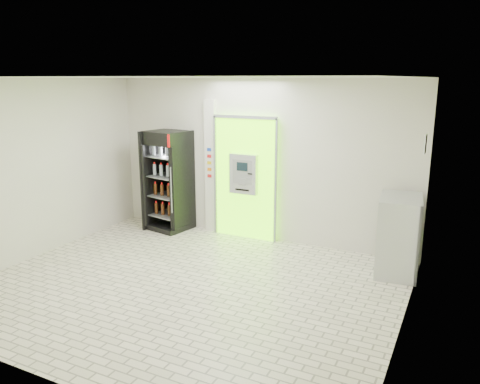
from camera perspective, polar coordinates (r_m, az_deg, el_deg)
The scene contains 7 objects.
ground at distance 7.09m, azimuth -6.47°, elevation -11.31°, with size 6.00×6.00×0.00m, color beige.
room_shell at distance 6.53m, azimuth -6.90°, elevation 3.50°, with size 6.00×6.00×6.00m.
atm_assembly at distance 8.82m, azimuth 0.71°, elevation 1.81°, with size 1.30×0.24×2.33m.
pillar at distance 9.19m, azimuth -3.58°, elevation 3.08°, with size 0.22×0.11×2.60m.
beverage_cooler at distance 9.46m, azimuth -8.72°, elevation 1.12°, with size 0.86×0.82×1.99m.
steel_cabinet at distance 7.70m, azimuth 18.75°, elevation -5.02°, with size 0.72×0.99×1.23m.
exit_sign at distance 6.85m, azimuth 21.64°, elevation 5.48°, with size 0.02×0.22×0.26m.
Camera 1 is at (3.54, -5.37, 2.98)m, focal length 35.00 mm.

